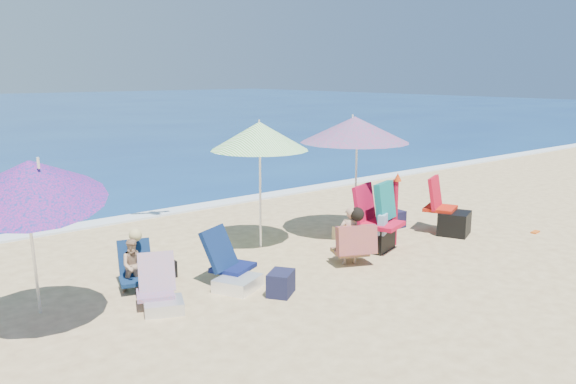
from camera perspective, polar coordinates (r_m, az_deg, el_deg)
ground at (r=8.74m, az=5.73°, el=-7.86°), size 120.00×120.00×0.00m
foam at (r=12.71m, az=-10.71°, el=-1.75°), size 120.00×0.50×0.04m
umbrella_turquoise at (r=10.32m, az=6.50°, el=6.04°), size 2.33×2.33×2.18m
umbrella_striped at (r=9.60m, az=-2.79°, el=5.44°), size 1.71×1.71×2.15m
umbrella_blue at (r=6.84m, az=-23.70°, el=1.09°), size 2.06×2.09×2.16m
furled_umbrella at (r=10.09m, az=10.39°, el=-1.30°), size 0.15×0.16×1.25m
chair_navy at (r=8.18m, az=-5.44°, el=-7.68°), size 0.85×1.01×0.78m
chair_rainbow at (r=7.58m, az=-12.29°, el=-9.76°), size 0.64×0.82×0.65m
camp_chair_left at (r=11.09m, az=15.47°, el=-2.38°), size 0.79×0.99×1.03m
camp_chair_right at (r=9.82m, az=8.52°, el=-3.24°), size 0.81×0.91×1.14m
person_center at (r=9.00m, az=6.27°, el=-4.38°), size 0.69×0.71×0.90m
person_left at (r=8.21m, az=-14.70°, el=-6.77°), size 0.62×0.72×0.81m
bag_navy_a at (r=7.85m, az=-0.69°, el=-8.85°), size 0.50×0.47×0.31m
bag_black_a at (r=8.67m, az=-12.02°, el=-7.36°), size 0.34×0.26×0.24m
bag_tan at (r=10.47m, az=5.17°, el=-3.92°), size 0.28×0.21×0.23m
bag_navy_b at (r=11.34m, az=10.12°, el=-2.62°), size 0.44×0.35×0.32m
orange_item at (r=11.74m, az=22.89°, el=-3.60°), size 0.22×0.12×0.03m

